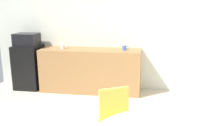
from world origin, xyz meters
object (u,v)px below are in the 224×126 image
object	(u,v)px
mug_white	(124,48)
mug_green	(63,46)
mini_fridge	(29,67)
microwave	(27,39)
chair_yellow	(117,115)

from	to	relation	value
mug_white	mug_green	size ratio (longest dim) A/B	1.00
mini_fridge	mug_white	size ratio (longest dim) A/B	7.32
mini_fridge	mug_green	world-z (taller)	mug_green
mini_fridge	microwave	world-z (taller)	microwave
mini_fridge	mug_green	bearing A→B (deg)	-1.20
microwave	mug_green	xyz separation A→B (m)	(0.80, -0.02, -0.13)
microwave	mug_white	bearing A→B (deg)	-0.02
mini_fridge	mug_white	distance (m)	2.15
mug_white	mug_green	distance (m)	1.29
mini_fridge	microwave	bearing A→B (deg)	0.00
mini_fridge	chair_yellow	world-z (taller)	mini_fridge
mini_fridge	chair_yellow	bearing A→B (deg)	-44.50
chair_yellow	mug_green	size ratio (longest dim) A/B	6.43
chair_yellow	mug_green	world-z (taller)	mug_green
microwave	mug_green	world-z (taller)	microwave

